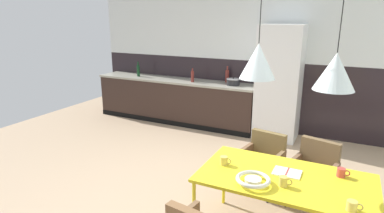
# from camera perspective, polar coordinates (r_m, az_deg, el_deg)

# --- Properties ---
(ground_plane) EXTENTS (9.02, 9.02, 0.00)m
(ground_plane) POSITION_cam_1_polar(r_m,az_deg,el_deg) (4.12, -2.67, -16.49)
(ground_plane) COLOR tan
(back_wall_splashback_dark) EXTENTS (6.94, 0.12, 1.36)m
(back_wall_splashback_dark) POSITION_cam_1_polar(r_m,az_deg,el_deg) (6.57, 10.57, 2.13)
(back_wall_splashback_dark) COLOR black
(back_wall_splashback_dark) RESTS_ON ground
(back_wall_panel_upper) EXTENTS (6.94, 0.12, 1.36)m
(back_wall_panel_upper) POSITION_cam_1_polar(r_m,az_deg,el_deg) (6.40, 11.19, 14.05)
(back_wall_panel_upper) COLOR silver
(back_wall_panel_upper) RESTS_ON back_wall_splashback_dark
(kitchen_counter) EXTENTS (3.54, 0.63, 0.91)m
(kitchen_counter) POSITION_cam_1_polar(r_m,az_deg,el_deg) (6.88, -3.00, 1.09)
(kitchen_counter) COLOR #30211C
(kitchen_counter) RESTS_ON ground
(refrigerator_column) EXTENTS (0.76, 0.60, 2.06)m
(refrigerator_column) POSITION_cam_1_polar(r_m,az_deg,el_deg) (6.02, 15.12, 4.04)
(refrigerator_column) COLOR silver
(refrigerator_column) RESTS_ON ground
(dining_table) EXTENTS (1.61, 0.90, 0.72)m
(dining_table) POSITION_cam_1_polar(r_m,az_deg,el_deg) (3.26, 16.12, -12.56)
(dining_table) COLOR yellow
(dining_table) RESTS_ON ground
(armchair_head_of_table) EXTENTS (0.58, 0.57, 0.79)m
(armchair_head_of_table) POSITION_cam_1_polar(r_m,az_deg,el_deg) (4.11, 20.95, -9.81)
(armchair_head_of_table) COLOR brown
(armchair_head_of_table) RESTS_ON ground
(armchair_far_side) EXTENTS (0.56, 0.55, 0.75)m
(armchair_far_side) POSITION_cam_1_polar(r_m,az_deg,el_deg) (4.27, 12.61, -8.33)
(armchair_far_side) COLOR brown
(armchair_far_side) RESTS_ON ground
(fruit_bowl) EXTENTS (0.32, 0.32, 0.07)m
(fruit_bowl) POSITION_cam_1_polar(r_m,az_deg,el_deg) (3.04, 10.76, -12.62)
(fruit_bowl) COLOR silver
(fruit_bowl) RESTS_ON dining_table
(open_book) EXTENTS (0.26, 0.20, 0.02)m
(open_book) POSITION_cam_1_polar(r_m,az_deg,el_deg) (3.32, 16.46, -11.14)
(open_book) COLOR white
(open_book) RESTS_ON dining_table
(mug_wide_latte) EXTENTS (0.12, 0.08, 0.09)m
(mug_wide_latte) POSITION_cam_1_polar(r_m,az_deg,el_deg) (3.35, 5.71, -9.51)
(mug_wide_latte) COLOR gold
(mug_wide_latte) RESTS_ON dining_table
(mug_dark_espresso) EXTENTS (0.12, 0.08, 0.09)m
(mug_dark_espresso) POSITION_cam_1_polar(r_m,az_deg,el_deg) (2.91, 26.51, -15.49)
(mug_dark_espresso) COLOR gold
(mug_dark_espresso) RESTS_ON dining_table
(mug_short_terracotta) EXTENTS (0.12, 0.07, 0.09)m
(mug_short_terracotta) POSITION_cam_1_polar(r_m,az_deg,el_deg) (3.06, 15.92, -12.64)
(mug_short_terracotta) COLOR gold
(mug_short_terracotta) RESTS_ON dining_table
(mug_white_ceramic) EXTENTS (0.12, 0.08, 0.09)m
(mug_white_ceramic) POSITION_cam_1_polar(r_m,az_deg,el_deg) (3.42, 24.93, -10.55)
(mug_white_ceramic) COLOR #B23D33
(mug_white_ceramic) RESTS_ON dining_table
(cooking_pot) EXTENTS (0.26, 0.26, 0.15)m
(cooking_pot) POSITION_cam_1_polar(r_m,az_deg,el_deg) (6.25, 7.30, 4.35)
(cooking_pot) COLOR black
(cooking_pot) RESTS_ON kitchen_counter
(bottle_vinegar_dark) EXTENTS (0.07, 0.07, 0.33)m
(bottle_vinegar_dark) POSITION_cam_1_polar(r_m,az_deg,el_deg) (6.49, 6.24, 5.42)
(bottle_vinegar_dark) COLOR maroon
(bottle_vinegar_dark) RESTS_ON kitchen_counter
(bottle_spice_small) EXTENTS (0.07, 0.07, 0.32)m
(bottle_spice_small) POSITION_cam_1_polar(r_m,az_deg,el_deg) (7.20, -9.48, 6.33)
(bottle_spice_small) COLOR #0F3319
(bottle_spice_small) RESTS_ON kitchen_counter
(bottle_oil_tall) EXTENTS (0.06, 0.06, 0.28)m
(bottle_oil_tall) POSITION_cam_1_polar(r_m,az_deg,el_deg) (6.48, 0.08, 5.37)
(bottle_oil_tall) COLOR maroon
(bottle_oil_tall) RESTS_ON kitchen_counter
(pendant_lamp_over_table_near) EXTENTS (0.32, 0.32, 1.02)m
(pendant_lamp_over_table_near) POSITION_cam_1_polar(r_m,az_deg,el_deg) (2.97, 11.59, 7.86)
(pendant_lamp_over_table_near) COLOR black
(pendant_lamp_over_table_far) EXTENTS (0.33, 0.33, 1.06)m
(pendant_lamp_over_table_far) POSITION_cam_1_polar(r_m,az_deg,el_deg) (2.87, 24.00, 5.67)
(pendant_lamp_over_table_far) COLOR black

